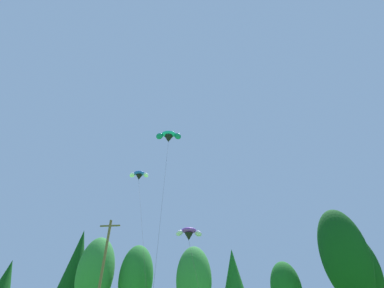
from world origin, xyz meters
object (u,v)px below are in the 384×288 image
Objects in this scene: parafoil_kite_mid_purple at (189,233)px; parafoil_kite_far_blue_white at (139,175)px; utility_pole at (102,273)px; parafoil_kite_high_teal at (169,137)px.

parafoil_kite_mid_purple is 12.51m from parafoil_kite_far_blue_white.
utility_pole is 10.81m from parafoil_kite_mid_purple.
parafoil_kite_high_teal reaches higher than parafoil_kite_mid_purple.
utility_pole is at bearing -145.00° from parafoil_kite_mid_purple.
parafoil_kite_far_blue_white is at bearing 90.94° from utility_pole.
parafoil_kite_high_teal is 1.10× the size of parafoil_kite_far_blue_white.
utility_pole is 0.98× the size of parafoil_kite_mid_purple.
parafoil_kite_mid_purple is at bearing 66.11° from parafoil_kite_high_teal.
parafoil_kite_high_teal is at bearing -113.89° from parafoil_kite_mid_purple.
parafoil_kite_far_blue_white reaches higher than parafoil_kite_mid_purple.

